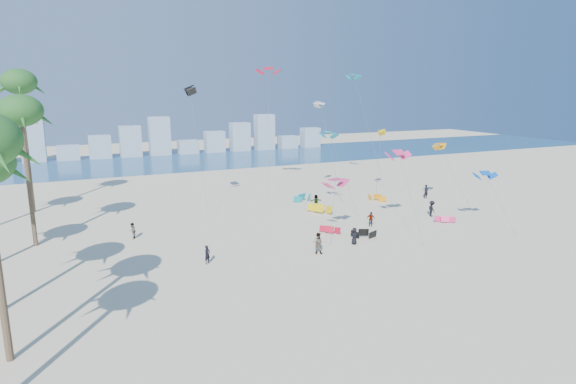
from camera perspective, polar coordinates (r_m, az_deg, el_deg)
name	(u,v)px	position (r m, az deg, el deg)	size (l,w,h in m)	color
ground	(345,308)	(32.76, 6.82, -13.70)	(220.00, 220.00, 0.00)	beige
ocean	(162,161)	(99.39, -14.93, 3.58)	(220.00, 220.00, 0.00)	navy
kitesurfer_near	(207,255)	(40.42, -9.68, -7.43)	(0.58, 0.38, 1.59)	black
kitesurfer_mid	(318,243)	(42.28, 3.61, -6.15)	(0.93, 0.72, 1.91)	gray
kitesurfers_far	(350,211)	(53.93, 7.43, -2.27)	(38.62, 14.54, 1.85)	black
grounded_kites	(343,210)	(55.81, 6.67, -2.20)	(15.68, 18.24, 1.03)	red
flying_kites	(330,116)	(57.65, 5.02, 9.09)	(32.00, 32.54, 17.71)	#EF3579
distant_skyline	(148,142)	(108.66, -16.51, 5.84)	(85.00, 3.00, 8.40)	#9EADBF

